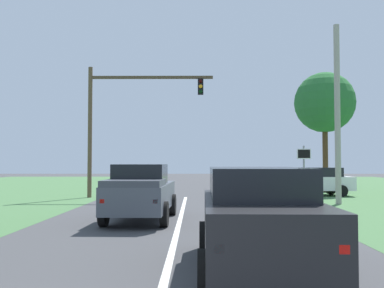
{
  "coord_description": "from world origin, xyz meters",
  "views": [
    {
      "loc": [
        0.52,
        -2.92,
        2.04
      ],
      "look_at": [
        0.4,
        16.66,
        2.83
      ],
      "focal_mm": 41.11,
      "sensor_mm": 36.0,
      "label": 1
    }
  ],
  "objects_px": {
    "utility_pole_right": "(337,114)",
    "oak_tree_right": "(325,103)",
    "crossing_suv_far": "(313,181)",
    "pickup_truck_lead": "(141,192)",
    "keep_moving_sign": "(304,169)",
    "red_suv_near": "(258,216)",
    "traffic_light": "(123,111)"
  },
  "relations": [
    {
      "from": "crossing_suv_far",
      "to": "traffic_light",
      "type": "bearing_deg",
      "value": -172.97
    },
    {
      "from": "oak_tree_right",
      "to": "crossing_suv_far",
      "type": "height_order",
      "value": "oak_tree_right"
    },
    {
      "from": "red_suv_near",
      "to": "crossing_suv_far",
      "type": "height_order",
      "value": "red_suv_near"
    },
    {
      "from": "pickup_truck_lead",
      "to": "crossing_suv_far",
      "type": "xyz_separation_m",
      "value": [
        8.99,
        11.3,
        -0.09
      ]
    },
    {
      "from": "pickup_truck_lead",
      "to": "utility_pole_right",
      "type": "bearing_deg",
      "value": 34.33
    },
    {
      "from": "pickup_truck_lead",
      "to": "traffic_light",
      "type": "xyz_separation_m",
      "value": [
        -2.3,
        9.91,
        3.95
      ]
    },
    {
      "from": "keep_moving_sign",
      "to": "crossing_suv_far",
      "type": "relative_size",
      "value": 0.58
    },
    {
      "from": "traffic_light",
      "to": "keep_moving_sign",
      "type": "xyz_separation_m",
      "value": [
        8.82,
        -6.32,
        -3.21
      ]
    },
    {
      "from": "traffic_light",
      "to": "oak_tree_right",
      "type": "relative_size",
      "value": 0.93
    },
    {
      "from": "oak_tree_right",
      "to": "crossing_suv_far",
      "type": "distance_m",
      "value": 6.3
    },
    {
      "from": "keep_moving_sign",
      "to": "pickup_truck_lead",
      "type": "bearing_deg",
      "value": -151.21
    },
    {
      "from": "traffic_light",
      "to": "oak_tree_right",
      "type": "distance_m",
      "value": 13.82
    },
    {
      "from": "pickup_truck_lead",
      "to": "oak_tree_right",
      "type": "bearing_deg",
      "value": 53.62
    },
    {
      "from": "utility_pole_right",
      "to": "oak_tree_right",
      "type": "bearing_deg",
      "value": 77.29
    },
    {
      "from": "keep_moving_sign",
      "to": "crossing_suv_far",
      "type": "distance_m",
      "value": 8.14
    },
    {
      "from": "oak_tree_right",
      "to": "utility_pole_right",
      "type": "height_order",
      "value": "utility_pole_right"
    },
    {
      "from": "crossing_suv_far",
      "to": "keep_moving_sign",
      "type": "bearing_deg",
      "value": -107.68
    },
    {
      "from": "red_suv_near",
      "to": "crossing_suv_far",
      "type": "relative_size",
      "value": 1.06
    },
    {
      "from": "pickup_truck_lead",
      "to": "crossing_suv_far",
      "type": "relative_size",
      "value": 1.07
    },
    {
      "from": "pickup_truck_lead",
      "to": "traffic_light",
      "type": "distance_m",
      "value": 10.91
    },
    {
      "from": "pickup_truck_lead",
      "to": "oak_tree_right",
      "type": "xyz_separation_m",
      "value": [
        10.69,
        14.51,
        5.05
      ]
    },
    {
      "from": "keep_moving_sign",
      "to": "red_suv_near",
      "type": "bearing_deg",
      "value": -108.34
    },
    {
      "from": "keep_moving_sign",
      "to": "utility_pole_right",
      "type": "bearing_deg",
      "value": 46.97
    },
    {
      "from": "red_suv_near",
      "to": "keep_moving_sign",
      "type": "xyz_separation_m",
      "value": [
        3.49,
        10.54,
        0.72
      ]
    },
    {
      "from": "keep_moving_sign",
      "to": "oak_tree_right",
      "type": "bearing_deg",
      "value": 69.14
    },
    {
      "from": "crossing_suv_far",
      "to": "utility_pole_right",
      "type": "bearing_deg",
      "value": -92.36
    },
    {
      "from": "utility_pole_right",
      "to": "keep_moving_sign",
      "type": "bearing_deg",
      "value": -133.03
    },
    {
      "from": "pickup_truck_lead",
      "to": "keep_moving_sign",
      "type": "height_order",
      "value": "keep_moving_sign"
    },
    {
      "from": "traffic_light",
      "to": "pickup_truck_lead",
      "type": "bearing_deg",
      "value": -76.94
    },
    {
      "from": "keep_moving_sign",
      "to": "utility_pole_right",
      "type": "relative_size",
      "value": 0.31
    },
    {
      "from": "oak_tree_right",
      "to": "utility_pole_right",
      "type": "distance_m",
      "value": 8.9
    },
    {
      "from": "oak_tree_right",
      "to": "crossing_suv_far",
      "type": "bearing_deg",
      "value": -117.96
    }
  ]
}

